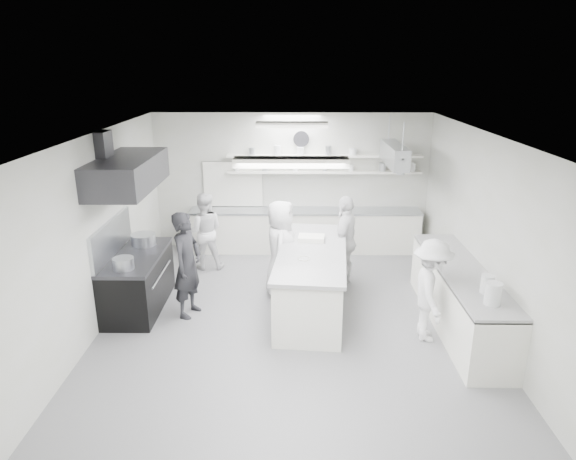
{
  "coord_description": "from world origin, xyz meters",
  "views": [
    {
      "loc": [
        0.02,
        -7.45,
        4.01
      ],
      "look_at": [
        -0.06,
        0.6,
        1.34
      ],
      "focal_mm": 31.59,
      "sensor_mm": 36.0,
      "label": 1
    }
  ],
  "objects_px": {
    "prep_island": "(312,281)",
    "cook_back": "(204,231)",
    "cook_stove": "(187,265)",
    "stove": "(138,283)",
    "right_counter": "(459,299)",
    "back_counter": "(305,231)"
  },
  "relations": [
    {
      "from": "back_counter",
      "to": "cook_stove",
      "type": "relative_size",
      "value": 2.82
    },
    {
      "from": "prep_island",
      "to": "cook_back",
      "type": "distance_m",
      "value": 2.78
    },
    {
      "from": "right_counter",
      "to": "cook_back",
      "type": "bearing_deg",
      "value": 151.58
    },
    {
      "from": "cook_stove",
      "to": "prep_island",
      "type": "bearing_deg",
      "value": -65.52
    },
    {
      "from": "right_counter",
      "to": "cook_back",
      "type": "distance_m",
      "value": 5.02
    },
    {
      "from": "cook_stove",
      "to": "cook_back",
      "type": "height_order",
      "value": "cook_stove"
    },
    {
      "from": "stove",
      "to": "cook_back",
      "type": "height_order",
      "value": "cook_back"
    },
    {
      "from": "cook_stove",
      "to": "stove",
      "type": "bearing_deg",
      "value": 92.99
    },
    {
      "from": "right_counter",
      "to": "cook_stove",
      "type": "height_order",
      "value": "cook_stove"
    },
    {
      "from": "back_counter",
      "to": "right_counter",
      "type": "xyz_separation_m",
      "value": [
        2.35,
        -3.4,
        0.01
      ]
    },
    {
      "from": "back_counter",
      "to": "cook_back",
      "type": "height_order",
      "value": "cook_back"
    },
    {
      "from": "cook_stove",
      "to": "cook_back",
      "type": "relative_size",
      "value": 1.13
    },
    {
      "from": "stove",
      "to": "cook_stove",
      "type": "height_order",
      "value": "cook_stove"
    },
    {
      "from": "cook_back",
      "to": "prep_island",
      "type": "bearing_deg",
      "value": 133.15
    },
    {
      "from": "prep_island",
      "to": "cook_stove",
      "type": "height_order",
      "value": "cook_stove"
    },
    {
      "from": "right_counter",
      "to": "prep_island",
      "type": "distance_m",
      "value": 2.38
    },
    {
      "from": "back_counter",
      "to": "right_counter",
      "type": "relative_size",
      "value": 1.52
    },
    {
      "from": "right_counter",
      "to": "prep_island",
      "type": "height_order",
      "value": "prep_island"
    },
    {
      "from": "prep_island",
      "to": "cook_back",
      "type": "height_order",
      "value": "cook_back"
    },
    {
      "from": "stove",
      "to": "prep_island",
      "type": "relative_size",
      "value": 0.66
    },
    {
      "from": "back_counter",
      "to": "prep_island",
      "type": "bearing_deg",
      "value": -89.02
    },
    {
      "from": "right_counter",
      "to": "cook_stove",
      "type": "relative_size",
      "value": 1.86
    }
  ]
}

